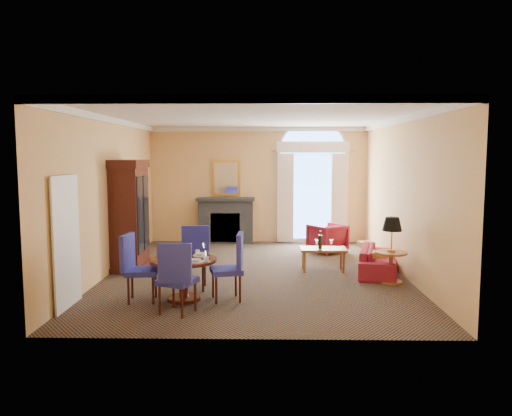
{
  "coord_description": "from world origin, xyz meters",
  "views": [
    {
      "loc": [
        0.21,
        -10.14,
        2.44
      ],
      "look_at": [
        0.0,
        0.5,
        1.3
      ],
      "focal_mm": 35.0,
      "sensor_mm": 36.0,
      "label": 1
    }
  ],
  "objects_px": {
    "armoire": "(129,216)",
    "side_table": "(392,242)",
    "sofa": "(379,260)",
    "coffee_table": "(323,250)",
    "dining_table": "(183,269)",
    "armchair": "(327,238)"
  },
  "relations": [
    {
      "from": "dining_table",
      "to": "armchair",
      "type": "xyz_separation_m",
      "value": [
        2.92,
        4.19,
        -0.17
      ]
    },
    {
      "from": "sofa",
      "to": "coffee_table",
      "type": "xyz_separation_m",
      "value": [
        -1.13,
        0.17,
        0.18
      ]
    },
    {
      "from": "side_table",
      "to": "coffee_table",
      "type": "bearing_deg",
      "value": 140.67
    },
    {
      "from": "armoire",
      "to": "sofa",
      "type": "height_order",
      "value": "armoire"
    },
    {
      "from": "armoire",
      "to": "armchair",
      "type": "height_order",
      "value": "armoire"
    },
    {
      "from": "coffee_table",
      "to": "side_table",
      "type": "bearing_deg",
      "value": -38.64
    },
    {
      "from": "dining_table",
      "to": "side_table",
      "type": "distance_m",
      "value": 3.97
    },
    {
      "from": "coffee_table",
      "to": "sofa",
      "type": "bearing_deg",
      "value": -7.9
    },
    {
      "from": "armchair",
      "to": "coffee_table",
      "type": "height_order",
      "value": "coffee_table"
    },
    {
      "from": "dining_table",
      "to": "coffee_table",
      "type": "distance_m",
      "value": 3.38
    },
    {
      "from": "armoire",
      "to": "sofa",
      "type": "xyz_separation_m",
      "value": [
        5.27,
        -0.36,
        -0.86
      ]
    },
    {
      "from": "coffee_table",
      "to": "armchair",
      "type": "bearing_deg",
      "value": 81.3
    },
    {
      "from": "sofa",
      "to": "side_table",
      "type": "xyz_separation_m",
      "value": [
        0.05,
        -0.8,
        0.53
      ]
    },
    {
      "from": "armoire",
      "to": "dining_table",
      "type": "relative_size",
      "value": 2.08
    },
    {
      "from": "side_table",
      "to": "armoire",
      "type": "bearing_deg",
      "value": 167.69
    },
    {
      "from": "armoire",
      "to": "sofa",
      "type": "relative_size",
      "value": 1.27
    },
    {
      "from": "armoire",
      "to": "side_table",
      "type": "xyz_separation_m",
      "value": [
        5.32,
        -1.16,
        -0.33
      ]
    },
    {
      "from": "dining_table",
      "to": "armchair",
      "type": "height_order",
      "value": "dining_table"
    },
    {
      "from": "armchair",
      "to": "armoire",
      "type": "bearing_deg",
      "value": -12.49
    },
    {
      "from": "sofa",
      "to": "side_table",
      "type": "height_order",
      "value": "side_table"
    },
    {
      "from": "dining_table",
      "to": "coffee_table",
      "type": "height_order",
      "value": "dining_table"
    },
    {
      "from": "dining_table",
      "to": "side_table",
      "type": "height_order",
      "value": "side_table"
    }
  ]
}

